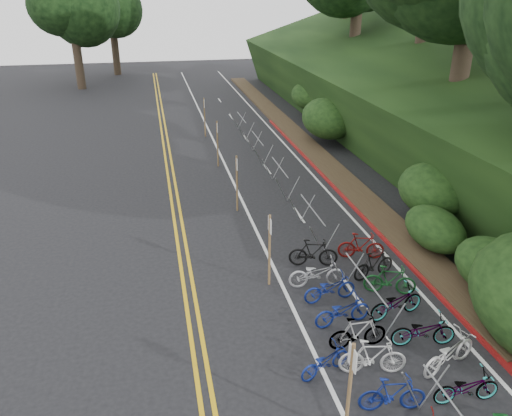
% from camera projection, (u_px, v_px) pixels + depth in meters
% --- Properties ---
extents(ground, '(120.00, 120.00, 0.00)m').
position_uv_depth(ground, '(293.00, 400.00, 11.74)').
color(ground, black).
rests_on(ground, ground).
extents(road_markings, '(7.47, 80.00, 0.01)m').
position_uv_depth(road_markings, '(242.00, 219.00, 20.89)').
color(road_markings, gold).
rests_on(road_markings, ground).
extents(red_curb, '(0.25, 28.00, 0.10)m').
position_uv_depth(red_curb, '(340.00, 192.00, 23.53)').
color(red_curb, maroon).
rests_on(red_curb, ground).
extents(embankment, '(14.30, 48.14, 9.11)m').
position_uv_depth(embankment, '(415.00, 101.00, 30.17)').
color(embankment, black).
rests_on(embankment, ground).
extents(bike_racks_rest, '(1.14, 23.00, 1.17)m').
position_uv_depth(bike_racks_rest, '(280.00, 173.00, 23.59)').
color(bike_racks_rest, gray).
rests_on(bike_racks_rest, ground).
extents(signpost_near, '(0.08, 0.40, 2.49)m').
position_uv_depth(signpost_near, '(350.00, 385.00, 10.24)').
color(signpost_near, brown).
rests_on(signpost_near, ground).
extents(signposts_rest, '(0.08, 18.40, 2.50)m').
position_uv_depth(signposts_rest, '(226.00, 158.00, 23.79)').
color(signposts_rest, brown).
rests_on(signposts_rest, ground).
extents(bike_front, '(1.00, 1.57, 0.78)m').
position_uv_depth(bike_front, '(325.00, 361.00, 12.41)').
color(bike_front, navy).
rests_on(bike_front, ground).
extents(bike_valet, '(3.14, 10.84, 1.02)m').
position_uv_depth(bike_valet, '(391.00, 328.00, 13.45)').
color(bike_valet, slate).
rests_on(bike_valet, ground).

